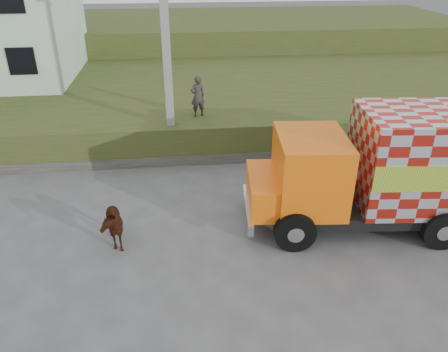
{
  "coord_description": "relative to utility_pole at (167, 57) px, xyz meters",
  "views": [
    {
      "loc": [
        -0.69,
        -11.41,
        7.62
      ],
      "look_at": [
        0.62,
        0.5,
        1.3
      ],
      "focal_mm": 35.0,
      "sensor_mm": 36.0,
      "label": 1
    }
  ],
  "objects": [
    {
      "name": "cargo_truck",
      "position": [
        6.74,
        -5.33,
        -2.21
      ],
      "size": [
        8.31,
        3.43,
        3.62
      ],
      "rotation": [
        0.0,
        0.0,
        -0.09
      ],
      "color": "black",
      "rests_on": "ground"
    },
    {
      "name": "pedestrian",
      "position": [
        1.11,
        0.87,
        -1.75
      ],
      "size": [
        0.7,
        0.57,
        1.64
      ],
      "primitive_type": "imported",
      "rotation": [
        0.0,
        0.0,
        3.48
      ],
      "color": "#2A2725",
      "rests_on": "embankment"
    },
    {
      "name": "utility_pole",
      "position": [
        0.0,
        0.0,
        0.0
      ],
      "size": [
        1.2,
        0.3,
        8.0
      ],
      "color": "gray",
      "rests_on": "ground"
    },
    {
      "name": "embankment",
      "position": [
        1.0,
        5.4,
        -3.33
      ],
      "size": [
        40.0,
        12.0,
        1.5
      ],
      "primitive_type": "cube",
      "color": "#274717",
      "rests_on": "ground"
    },
    {
      "name": "ground",
      "position": [
        1.0,
        -4.6,
        -4.08
      ],
      "size": [
        120.0,
        120.0,
        0.0
      ],
      "primitive_type": "plane",
      "color": "#474749",
      "rests_on": "ground"
    },
    {
      "name": "cow",
      "position": [
        -1.78,
        -5.42,
        -3.43
      ],
      "size": [
        1.12,
        1.68,
        1.3
      ],
      "primitive_type": "imported",
      "rotation": [
        0.0,
        0.0,
        0.3
      ],
      "color": "#371F0D",
      "rests_on": "ground"
    },
    {
      "name": "embankment_far",
      "position": [
        1.0,
        17.4,
        -2.58
      ],
      "size": [
        40.0,
        12.0,
        3.0
      ],
      "primitive_type": "cube",
      "color": "#274717",
      "rests_on": "ground"
    },
    {
      "name": "retaining_strip",
      "position": [
        -1.0,
        -0.4,
        -3.88
      ],
      "size": [
        16.0,
        0.5,
        0.4
      ],
      "primitive_type": "cube",
      "color": "#595651",
      "rests_on": "ground"
    }
  ]
}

